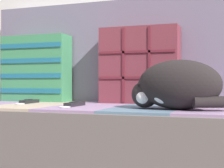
{
  "coord_description": "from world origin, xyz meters",
  "views": [
    {
      "loc": [
        0.49,
        -1.38,
        0.52
      ],
      "look_at": [
        -0.03,
        0.08,
        0.52
      ],
      "focal_mm": 55.0,
      "sensor_mm": 36.0,
      "label": 1
    }
  ],
  "objects_px": {
    "couch": "(123,150)",
    "throw_pillow_quilted": "(140,65)",
    "game_remote_far": "(29,102)",
    "game_remote_near": "(74,104)",
    "sleeping_cat": "(175,86)",
    "throw_pillow_striped": "(36,69)"
  },
  "relations": [
    {
      "from": "couch",
      "to": "throw_pillow_quilted",
      "type": "height_order",
      "value": "throw_pillow_quilted"
    },
    {
      "from": "game_remote_far",
      "to": "game_remote_near",
      "type": "bearing_deg",
      "value": -20.91
    },
    {
      "from": "sleeping_cat",
      "to": "game_remote_near",
      "type": "bearing_deg",
      "value": 175.37
    },
    {
      "from": "throw_pillow_quilted",
      "to": "game_remote_near",
      "type": "relative_size",
      "value": 2.05
    },
    {
      "from": "throw_pillow_quilted",
      "to": "throw_pillow_striped",
      "type": "distance_m",
      "value": 0.62
    },
    {
      "from": "sleeping_cat",
      "to": "game_remote_far",
      "type": "relative_size",
      "value": 2.09
    },
    {
      "from": "game_remote_far",
      "to": "throw_pillow_striped",
      "type": "bearing_deg",
      "value": 111.81
    },
    {
      "from": "sleeping_cat",
      "to": "couch",
      "type": "bearing_deg",
      "value": 146.48
    },
    {
      "from": "throw_pillow_striped",
      "to": "throw_pillow_quilted",
      "type": "bearing_deg",
      "value": 0.05
    },
    {
      "from": "throw_pillow_striped",
      "to": "sleeping_cat",
      "type": "relative_size",
      "value": 0.97
    },
    {
      "from": "couch",
      "to": "throw_pillow_quilted",
      "type": "relative_size",
      "value": 4.45
    },
    {
      "from": "couch",
      "to": "throw_pillow_striped",
      "type": "distance_m",
      "value": 0.73
    },
    {
      "from": "sleeping_cat",
      "to": "game_remote_far",
      "type": "height_order",
      "value": "sleeping_cat"
    },
    {
      "from": "throw_pillow_quilted",
      "to": "sleeping_cat",
      "type": "bearing_deg",
      "value": -56.18
    },
    {
      "from": "couch",
      "to": "game_remote_near",
      "type": "distance_m",
      "value": 0.32
    },
    {
      "from": "game_remote_near",
      "to": "throw_pillow_quilted",
      "type": "bearing_deg",
      "value": 55.71
    },
    {
      "from": "throw_pillow_striped",
      "to": "game_remote_near",
      "type": "bearing_deg",
      "value": -38.96
    },
    {
      "from": "game_remote_near",
      "to": "game_remote_far",
      "type": "distance_m",
      "value": 0.34
    },
    {
      "from": "couch",
      "to": "game_remote_far",
      "type": "height_order",
      "value": "game_remote_far"
    },
    {
      "from": "sleeping_cat",
      "to": "game_remote_far",
      "type": "bearing_deg",
      "value": 168.48
    },
    {
      "from": "couch",
      "to": "game_remote_far",
      "type": "relative_size",
      "value": 9.26
    },
    {
      "from": "couch",
      "to": "throw_pillow_striped",
      "type": "relative_size",
      "value": 4.56
    }
  ]
}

